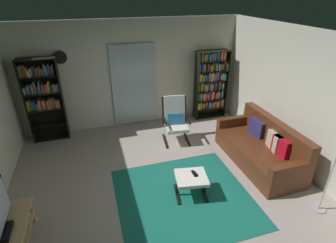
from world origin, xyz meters
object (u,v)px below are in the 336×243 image
Objects in this scene: cell_phone at (195,174)px; wall_clock at (60,57)px; bookshelf_near_sofa at (211,83)px; tv_remote at (194,173)px; bookshelf_near_tv at (43,95)px; leather_sofa at (261,149)px; ottoman at (191,180)px; lounge_armchair at (175,118)px; tv_stand at (6,241)px.

cell_phone is 0.48× the size of wall_clock.
cell_phone is (-1.54, -2.74, -0.57)m from bookshelf_near_sofa.
tv_remote is 0.50× the size of wall_clock.
wall_clock reaches higher than bookshelf_near_tv.
bookshelf_near_tv is at bearing 150.87° from leather_sofa.
bookshelf_near_tv is 3.77m from tv_remote.
leather_sofa is at bearing 15.62° from ottoman.
leather_sofa is at bearing 13.86° from cell_phone.
cell_phone is 3.82m from wall_clock.
tv_remote is at bearing 81.12° from cell_phone.
lounge_armchair reaches higher than tv_remote.
leather_sofa is (0.07, -2.30, -0.64)m from bookshelf_near_sofa.
tv_remote is at bearing 9.61° from tv_stand.
tv_remote is at bearing -54.42° from wall_clock.
tv_stand is 2.82m from tv_remote.
tv_remote is 3.80m from wall_clock.
bookshelf_near_sofa is 3.20m from cell_phone.
tv_stand reaches higher than tv_remote.
ottoman is at bearing -100.37° from lounge_armchair.
ottoman is 3.84m from wall_clock.
tv_stand is 2.73m from ottoman.
tv_stand is at bearing -168.64° from leather_sofa.
cell_phone is at bearing 9.01° from tv_stand.
ottoman is (2.44, -2.77, -0.78)m from bookshelf_near_tv.
tv_stand is 4.47m from leather_sofa.
tv_stand is 1.21× the size of lounge_armchair.
wall_clock is at bearing 146.18° from leather_sofa.
bookshelf_near_sofa is 2.39m from leather_sofa.
bookshelf_near_tv is 6.57× the size of wall_clock.
tv_stand is 3.29m from bookshelf_near_tv.
tv_stand is at bearing -102.45° from wall_clock.
bookshelf_near_sofa reaches higher than lounge_armchair.
ottoman is at bearing -159.31° from cell_phone.
ottoman is (-1.69, -0.47, 0.00)m from leather_sofa.
ottoman is at bearing -48.63° from bookshelf_near_tv.
cell_phone is (-0.27, -1.84, -0.14)m from lounge_armchair.
bookshelf_near_sofa is 12.54× the size of tv_remote.
bookshelf_near_sofa reaches higher than tv_remote.
bookshelf_near_sofa is at bearing 46.06° from tv_remote.
lounge_armchair is 3.53× the size of wall_clock.
bookshelf_near_sofa is at bearing 36.39° from tv_stand.
leather_sofa is 1.67m from cell_phone.
cell_phone is at bearing -98.25° from lounge_armchair.
ottoman is 0.13m from tv_remote.
leather_sofa is (4.39, 0.88, 0.02)m from tv_stand.
bookshelf_near_sofa is at bearing 59.20° from cell_phone.
bookshelf_near_sofa reaches higher than tv_stand.
lounge_armchair is (-1.35, 1.40, 0.22)m from leather_sofa.
lounge_armchair is at bearing 79.63° from ottoman.
tv_remote is (0.08, 0.06, 0.08)m from ottoman.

